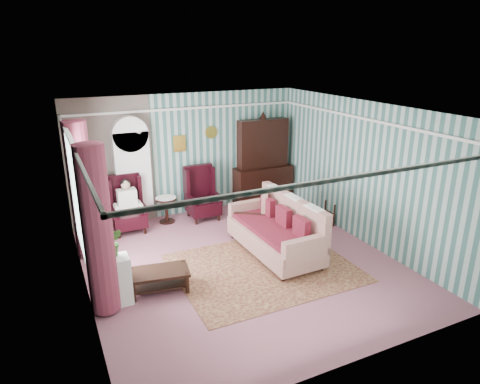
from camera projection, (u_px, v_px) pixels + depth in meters
name	position (u px, v px, depth m)	size (l,w,h in m)	color
floor	(242.00, 264.00, 8.08)	(6.00, 6.00, 0.00)	#935561
room_shell	(205.00, 163.00, 7.33)	(5.53, 6.02, 2.91)	#36635B
bookcase	(133.00, 177.00, 9.60)	(0.80, 0.28, 2.24)	white
dresser_hutch	(263.00, 160.00, 10.79)	(1.50, 0.56, 2.36)	black
wingback_left	(128.00, 205.00, 9.32)	(0.76, 0.80, 1.25)	black
wingback_right	(203.00, 194.00, 10.03)	(0.76, 0.80, 1.25)	black
seated_woman	(128.00, 206.00, 9.33)	(0.44, 0.40, 1.18)	silver
round_side_table	(167.00, 210.00, 9.92)	(0.50, 0.50, 0.60)	black
nest_table	(322.00, 214.00, 9.76)	(0.45, 0.38, 0.54)	black
plant_stand	(113.00, 282.00, 6.72)	(0.55, 0.35, 0.80)	silver
rug	(263.00, 268.00, 7.94)	(3.20, 2.60, 0.01)	#451817
sofa	(274.00, 231.00, 8.37)	(2.27, 0.95, 0.95)	beige
floral_armchair	(251.00, 212.00, 9.33)	(0.83, 0.88, 0.94)	#B4A38B
coffee_table	(160.00, 281.00, 7.15)	(0.98, 0.55, 0.37)	black
potted_plant_a	(103.00, 250.00, 6.45)	(0.35, 0.31, 0.39)	#184F1D
potted_plant_b	(114.00, 243.00, 6.61)	(0.25, 0.20, 0.46)	#19521C
potted_plant_c	(108.00, 246.00, 6.53)	(0.23, 0.23, 0.41)	#28591C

